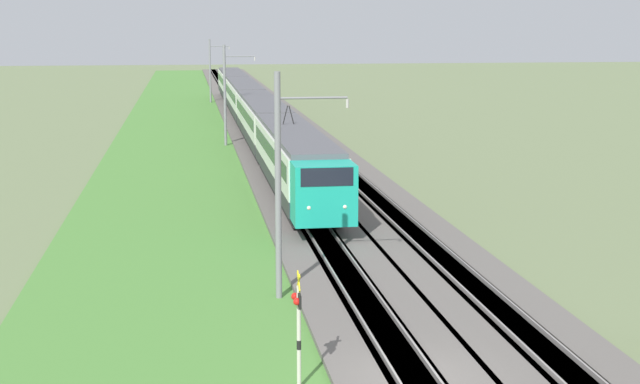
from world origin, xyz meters
name	(u,v)px	position (x,y,z in m)	size (l,w,h in m)	color
ballast_main	(259,142)	(50.00, 0.00, 0.15)	(240.00, 4.40, 0.30)	#605B56
ballast_adjacent	(311,141)	(50.00, -4.20, 0.15)	(240.00, 4.40, 0.30)	#605B56
track_main	(259,142)	(50.00, 0.00, 0.16)	(240.00, 1.57, 0.45)	#4C4238
track_adjacent	(311,141)	(50.00, -4.20, 0.16)	(240.00, 1.57, 0.45)	#4C4238
grass_verge	(191,145)	(50.00, 5.54, 0.06)	(240.00, 12.68, 0.12)	#4C8438
passenger_train	(252,107)	(57.81, 0.00, 2.33)	(85.36, 2.85, 4.98)	#19A88E
crossing_signal_near	(298,320)	(0.18, 3.09, 2.00)	(0.70, 0.23, 3.28)	beige
catenary_mast_near	(280,185)	(8.13, 2.71, 4.14)	(0.22, 2.56, 8.01)	slate
catenary_mast_mid	(226,95)	(48.85, 2.71, 4.15)	(0.22, 2.56, 8.03)	slate
catenary_mast_far	(211,70)	(89.58, 2.71, 4.07)	(0.22, 2.56, 7.87)	slate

